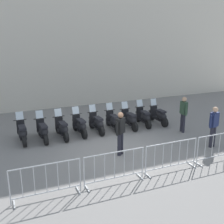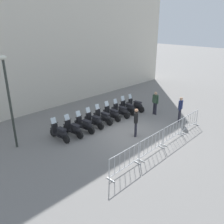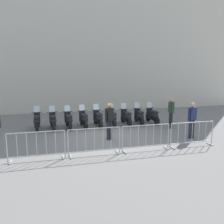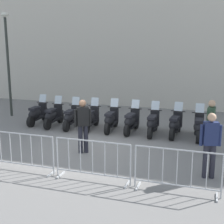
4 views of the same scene
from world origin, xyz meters
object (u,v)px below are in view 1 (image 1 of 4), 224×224
(motorcycle_5, at_px, (113,121))
(motorcycle_6, at_px, (130,119))
(officer_near_row_end, at_px, (183,112))
(motorcycle_2, at_px, (62,129))
(barrier_segment_1, at_px, (115,168))
(barrier_segment_0, at_px, (46,181))
(motorcycle_1, at_px, (43,131))
(motorcycle_3, at_px, (80,126))
(motorcycle_4, at_px, (97,123))
(barrier_segment_2, at_px, (171,157))
(motorcycle_7, at_px, (144,117))
(motorcycle_0, at_px, (22,133))
(officer_mid_plaza, at_px, (214,124))
(motorcycle_8, at_px, (159,116))
(barrier_segment_3, at_px, (219,147))
(officer_by_barriers, at_px, (120,131))

(motorcycle_5, height_order, motorcycle_6, same)
(motorcycle_5, height_order, officer_near_row_end, officer_near_row_end)
(motorcycle_2, distance_m, barrier_segment_1, 4.54)
(motorcycle_2, relative_size, officer_near_row_end, 0.98)
(barrier_segment_0, bearing_deg, motorcycle_1, 92.44)
(motorcycle_3, height_order, motorcycle_4, same)
(motorcycle_3, height_order, barrier_segment_1, motorcycle_3)
(barrier_segment_2, relative_size, officer_near_row_end, 1.15)
(motorcycle_7, xyz_separation_m, barrier_segment_1, (-2.75, -5.17, 0.07))
(motorcycle_0, xyz_separation_m, officer_mid_plaza, (7.77, -2.22, 0.53))
(motorcycle_3, distance_m, barrier_segment_2, 4.94)
(motorcycle_1, xyz_separation_m, motorcycle_2, (0.84, 0.13, 0.00))
(motorcycle_4, xyz_separation_m, motorcycle_6, (1.69, 0.24, 0.00))
(motorcycle_1, relative_size, motorcycle_6, 1.00)
(motorcycle_5, xyz_separation_m, motorcycle_8, (2.54, 0.40, 0.00))
(motorcycle_4, bearing_deg, motorcycle_7, 10.20)
(barrier_segment_3, bearing_deg, motorcycle_1, 151.77)
(motorcycle_7, xyz_separation_m, officer_mid_plaza, (1.89, -3.24, 0.53))
(motorcycle_8, distance_m, officer_near_row_end, 1.62)
(officer_by_barriers, bearing_deg, motorcycle_2, 132.68)
(motorcycle_3, xyz_separation_m, motorcycle_6, (2.52, 0.43, 0.00))
(motorcycle_3, bearing_deg, motorcycle_5, 11.47)
(motorcycle_5, height_order, motorcycle_7, same)
(officer_mid_plaza, bearing_deg, motorcycle_1, 161.99)
(motorcycle_5, relative_size, officer_by_barriers, 1.00)
(motorcycle_6, height_order, officer_by_barriers, officer_by_barriers)
(motorcycle_4, xyz_separation_m, officer_by_barriers, (0.46, -2.71, 0.53))
(motorcycle_2, bearing_deg, officer_mid_plaza, -21.44)
(motorcycle_4, bearing_deg, barrier_segment_1, -92.89)
(motorcycle_0, xyz_separation_m, motorcycle_2, (1.71, 0.16, 0.00))
(motorcycle_4, relative_size, officer_mid_plaza, 0.99)
(motorcycle_7, distance_m, barrier_segment_1, 5.86)
(barrier_segment_1, relative_size, barrier_segment_3, 1.00)
(motorcycle_0, relative_size, motorcycle_4, 1.00)
(motorcycle_1, distance_m, motorcycle_6, 4.27)
(motorcycle_2, relative_size, motorcycle_5, 0.99)
(motorcycle_4, height_order, barrier_segment_1, motorcycle_4)
(barrier_segment_2, bearing_deg, barrier_segment_1, -169.96)
(motorcycle_3, xyz_separation_m, officer_mid_plaza, (5.23, -2.59, 0.53))
(motorcycle_0, xyz_separation_m, barrier_segment_3, (7.28, -3.42, 0.07))
(officer_near_row_end, bearing_deg, motorcycle_1, 177.43)
(motorcycle_1, xyz_separation_m, motorcycle_5, (3.34, 0.68, 0.00))
(motorcycle_1, relative_size, officer_by_barriers, 0.99)
(motorcycle_4, height_order, officer_near_row_end, officer_near_row_end)
(officer_mid_plaza, bearing_deg, motorcycle_4, 147.65)
(motorcycle_3, height_order, officer_near_row_end, officer_near_row_end)
(barrier_segment_1, distance_m, barrier_segment_3, 4.21)
(motorcycle_3, bearing_deg, barrier_segment_3, -38.64)
(motorcycle_7, height_order, barrier_segment_1, motorcycle_7)
(barrier_segment_1, bearing_deg, motorcycle_8, 55.58)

